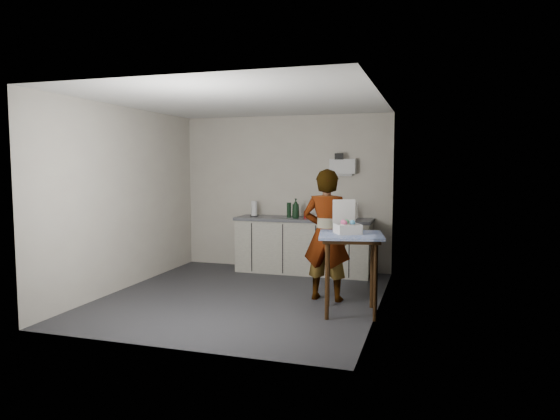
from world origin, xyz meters
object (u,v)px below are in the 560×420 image
(standing_man, at_px, (326,235))
(dark_bottle, at_px, (289,210))
(kitchen_counter, at_px, (303,247))
(soda_can, at_px, (306,215))
(soap_bottle, at_px, (296,208))
(dish_rack, at_px, (344,215))
(bakery_box, at_px, (347,226))
(side_table, at_px, (351,244))
(paper_towel, at_px, (254,209))

(standing_man, bearing_deg, dark_bottle, -54.75)
(kitchen_counter, height_order, standing_man, standing_man)
(dark_bottle, bearing_deg, soda_can, -4.69)
(soda_can, bearing_deg, soap_bottle, -155.89)
(soda_can, distance_m, dark_bottle, 0.30)
(standing_man, xyz_separation_m, dish_rack, (-0.03, 1.51, 0.11))
(kitchen_counter, height_order, dark_bottle, dark_bottle)
(standing_man, height_order, bakery_box, standing_man)
(side_table, relative_size, dish_rack, 2.42)
(kitchen_counter, distance_m, dish_rack, 0.86)
(standing_man, height_order, dish_rack, standing_man)
(standing_man, bearing_deg, dish_rack, -85.71)
(soap_bottle, height_order, dark_bottle, soap_bottle)
(soap_bottle, xyz_separation_m, bakery_box, (1.16, -1.91, -0.02))
(dark_bottle, height_order, bakery_box, bakery_box)
(soda_can, xyz_separation_m, dark_bottle, (-0.29, 0.02, 0.06))
(bakery_box, bearing_deg, soap_bottle, 93.31)
(bakery_box, bearing_deg, soda_can, 89.04)
(kitchen_counter, distance_m, dark_bottle, 0.65)
(standing_man, height_order, dark_bottle, standing_man)
(kitchen_counter, relative_size, soap_bottle, 6.97)
(kitchen_counter, relative_size, bakery_box, 5.66)
(dark_bottle, bearing_deg, bakery_box, -57.04)
(dark_bottle, xyz_separation_m, dish_rack, (0.92, 0.00, -0.06))
(soap_bottle, xyz_separation_m, soda_can, (0.15, 0.07, -0.10))
(dish_rack, bearing_deg, side_table, -77.99)
(side_table, bearing_deg, standing_man, 117.28)
(kitchen_counter, relative_size, standing_man, 1.30)
(soap_bottle, height_order, bakery_box, bakery_box)
(soap_bottle, height_order, dish_rack, soap_bottle)
(side_table, height_order, bakery_box, bakery_box)
(dark_bottle, relative_size, paper_towel, 0.96)
(kitchen_counter, bearing_deg, soap_bottle, -136.74)
(side_table, xyz_separation_m, dark_bottle, (-1.35, 2.02, 0.20))
(kitchen_counter, xyz_separation_m, dish_rack, (0.67, -0.01, 0.55))
(paper_towel, height_order, dish_rack, dish_rack)
(soda_can, bearing_deg, dish_rack, 2.22)
(side_table, distance_m, paper_towel, 2.82)
(side_table, xyz_separation_m, dish_rack, (-0.43, 2.02, 0.14))
(soap_bottle, relative_size, paper_towel, 1.26)
(dish_rack, bearing_deg, standing_man, -88.90)
(soda_can, distance_m, bakery_box, 2.21)
(soda_can, bearing_deg, kitchen_counter, 143.74)
(standing_man, distance_m, soda_can, 1.63)
(dish_rack, relative_size, bakery_box, 1.00)
(standing_man, bearing_deg, side_table, 131.17)
(dark_bottle, distance_m, dish_rack, 0.92)
(soda_can, relative_size, dish_rack, 0.29)
(soda_can, height_order, bakery_box, bakery_box)
(soda_can, height_order, dark_bottle, dark_bottle)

